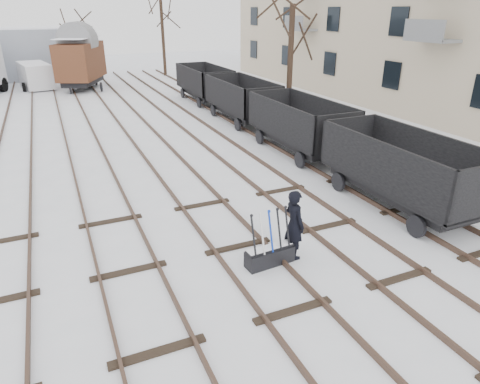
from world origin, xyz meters
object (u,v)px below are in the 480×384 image
(freight_wagon_a, at_px, (401,180))
(box_van_wagon, at_px, (80,60))
(ground_frame, at_px, (270,254))
(worker, at_px, (294,224))
(panel_van, at_px, (35,75))

(freight_wagon_a, height_order, box_van_wagon, box_van_wagon)
(ground_frame, relative_size, worker, 0.78)
(freight_wagon_a, distance_m, box_van_wagon, 28.81)
(ground_frame, distance_m, box_van_wagon, 29.38)
(worker, xyz_separation_m, freight_wagon_a, (4.84, 1.34, -0.04))
(ground_frame, relative_size, box_van_wagon, 0.25)
(worker, xyz_separation_m, box_van_wagon, (-2.53, 29.15, 1.39))
(worker, bearing_deg, panel_van, 5.30)
(box_van_wagon, height_order, panel_van, box_van_wagon)
(ground_frame, bearing_deg, box_van_wagon, 88.92)
(box_van_wagon, distance_m, panel_van, 4.35)
(freight_wagon_a, bearing_deg, panel_van, 109.93)
(panel_van, bearing_deg, ground_frame, -90.84)
(worker, height_order, panel_van, panel_van)
(freight_wagon_a, bearing_deg, worker, -164.56)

